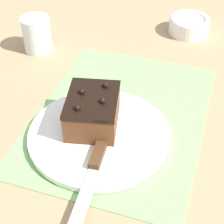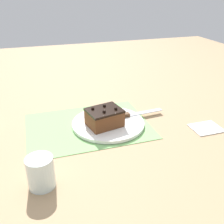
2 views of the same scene
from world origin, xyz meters
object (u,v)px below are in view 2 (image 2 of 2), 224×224
drinking_glass (41,172)px  serving_knife (129,114)px  chocolate_cake (104,117)px  cake_plate (108,123)px

drinking_glass → serving_knife: bearing=38.6°
serving_knife → chocolate_cake: bearing=-73.5°
serving_knife → cake_plate: bearing=-79.7°
cake_plate → serving_knife: 0.10m
cake_plate → serving_knife: (0.10, 0.03, 0.01)m
chocolate_cake → serving_knife: 0.13m
cake_plate → serving_knife: serving_knife is taller
drinking_glass → cake_plate: bearing=44.8°
serving_knife → drinking_glass: drinking_glass is taller
cake_plate → drinking_glass: drinking_glass is taller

